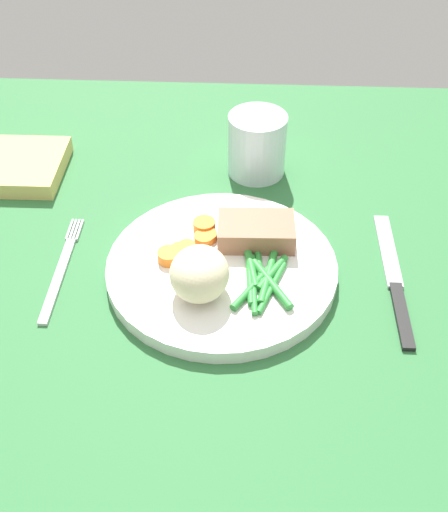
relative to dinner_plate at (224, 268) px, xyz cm
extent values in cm
cube|color=#2D6B38|center=(-0.25, -0.96, -1.80)|extent=(120.00, 90.00, 2.00)
cylinder|color=white|center=(0.00, 0.00, 0.00)|extent=(24.95, 24.95, 1.60)
cube|color=#936047|center=(3.37, 3.93, 2.08)|extent=(8.62, 5.51, 2.56)
ellipsoid|color=beige|center=(-2.25, -4.49, 3.40)|extent=(6.03, 6.71, 5.19)
cylinder|color=orange|center=(-2.53, 5.54, 1.35)|extent=(2.54, 2.54, 1.11)
cylinder|color=orange|center=(-4.15, 1.82, 1.26)|extent=(1.83, 1.83, 0.92)
cylinder|color=orange|center=(-5.93, 0.14, 1.40)|extent=(2.50, 2.50, 1.21)
cylinder|color=orange|center=(-4.74, 0.94, 1.34)|extent=(2.39, 2.39, 1.08)
cylinder|color=orange|center=(-2.10, 3.83, 1.22)|extent=(2.27, 2.27, 0.84)
cylinder|color=orange|center=(-2.37, 3.51, 1.22)|extent=(2.29, 2.29, 0.83)
cylinder|color=#2D8C38|center=(5.10, -3.83, 1.13)|extent=(3.28, 7.41, 0.65)
cylinder|color=#2D8C38|center=(3.20, -3.40, 1.13)|extent=(1.07, 8.45, 0.67)
cylinder|color=#2D8C38|center=(5.08, -3.14, 1.11)|extent=(3.47, 6.00, 0.61)
cylinder|color=#2D8C38|center=(5.07, -3.42, 1.24)|extent=(4.48, 6.93, 0.89)
cylinder|color=#2D8C38|center=(2.80, -2.25, 1.16)|extent=(1.14, 8.23, 0.71)
cylinder|color=#2D8C38|center=(3.90, -1.57, 1.14)|extent=(1.30, 6.56, 0.68)
cylinder|color=#2D8C38|center=(2.94, -0.73, 1.23)|extent=(1.87, 6.21, 0.85)
cylinder|color=#2D8C38|center=(5.15, -1.77, 1.21)|extent=(3.56, 5.34, 0.83)
cylinder|color=#2D8C38|center=(3.12, -3.90, 1.19)|extent=(4.46, 6.58, 0.79)
cylinder|color=#2D8C38|center=(4.72, -2.22, 1.22)|extent=(2.29, 8.07, 0.83)
cube|color=silver|center=(-17.89, -2.00, -0.60)|extent=(1.00, 13.00, 0.40)
cube|color=silver|center=(-18.49, 6.30, -0.60)|extent=(0.24, 3.60, 0.40)
cube|color=silver|center=(-18.09, 6.30, -0.60)|extent=(0.24, 3.60, 0.40)
cube|color=silver|center=(-17.69, 6.30, -0.60)|extent=(0.24, 3.60, 0.40)
cube|color=silver|center=(-17.29, 6.30, -0.60)|extent=(0.24, 3.60, 0.40)
cube|color=black|center=(18.40, -5.50, -0.60)|extent=(1.30, 9.00, 0.64)
cube|color=silver|center=(18.40, 4.50, -0.60)|extent=(1.70, 12.00, 0.40)
cylinder|color=silver|center=(3.26, 19.73, 3.26)|extent=(7.46, 7.46, 8.12)
cylinder|color=silver|center=(3.26, 19.73, 1.18)|extent=(6.87, 6.87, 3.96)
cube|color=#DBBC6B|center=(-28.61, 17.80, 0.27)|extent=(13.39, 11.67, 2.13)
camera|label=1|loc=(2.44, -50.10, 47.54)|focal=44.68mm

